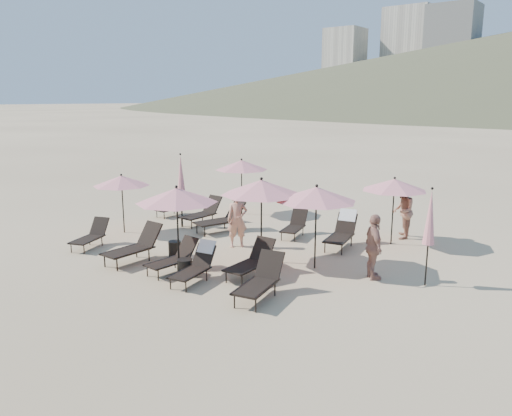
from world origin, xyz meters
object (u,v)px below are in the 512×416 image
Objects in this scene: lounger_7 at (202,212)px; umbrella_closed_0 at (430,218)px; umbrella_open_3 at (241,165)px; lounger_9 at (295,225)px; lounger_6 at (173,206)px; beachgoer_a at (237,220)px; lounger_5 at (260,280)px; umbrella_open_4 at (394,185)px; umbrella_closed_1 at (181,176)px; lounger_4 at (252,261)px; umbrella_open_2 at (316,194)px; beachgoer_b at (402,211)px; beachgoer_c at (374,247)px; lounger_3 at (196,264)px; umbrella_open_0 at (121,181)px; umbrella_open_5 at (177,195)px; umbrella_open_1 at (261,187)px; lounger_1 at (135,245)px; lounger_10 at (342,231)px; lounger_8 at (222,218)px; side_table_1 at (185,267)px; lounger_0 at (91,235)px; lounger_2 at (174,258)px; side_table_0 at (175,249)px.

lounger_7 is 9.11m from umbrella_closed_0.
lounger_9 is at bearing -22.77° from umbrella_open_3.
lounger_6 is 5.21m from beachgoer_a.
umbrella_closed_0 is (2.83, 3.24, 1.32)m from lounger_5.
umbrella_open_3 is at bearing 176.62° from umbrella_open_4.
lounger_7 is (-6.11, 4.39, 0.01)m from lounger_5.
umbrella_closed_1 is (1.60, -1.05, 1.51)m from lounger_6.
umbrella_open_2 reaches higher than lounger_4.
lounger_4 is 1.12× the size of lounger_6.
umbrella_open_3 is (-4.90, 5.57, 1.60)m from lounger_4.
beachgoer_c is at bearing -6.78° from beachgoer_b.
lounger_3 is 0.77× the size of umbrella_open_0.
umbrella_open_5 reaches higher than umbrella_open_4.
umbrella_open_1 is at bearing -17.05° from umbrella_closed_1.
lounger_1 is 5.47m from umbrella_open_2.
umbrella_open_2 is 1.04× the size of umbrella_open_3.
lounger_1 is 1.04× the size of lounger_7.
lounger_4 is at bearing -150.62° from umbrella_closed_0.
beachgoer_a is at bearing -153.76° from lounger_10.
umbrella_open_4 reaches higher than lounger_9.
lounger_7 is 5.64m from lounger_10.
lounger_8 reaches higher than lounger_9.
lounger_3 is at bearing -19.33° from umbrella_open_0.
umbrella_closed_1 is 5.54m from side_table_1.
umbrella_open_1 is (-1.62, 2.18, 1.75)m from lounger_5.
umbrella_open_5 is (3.81, 0.21, 1.71)m from lounger_0.
umbrella_open_1 is (0.75, -2.91, 1.81)m from lounger_9.
beachgoer_b is (6.61, 0.55, -1.10)m from umbrella_open_3.
side_table_1 is (5.43, -4.66, -0.18)m from lounger_6.
lounger_10 is at bearing 79.48° from lounger_4.
lounger_1 is 8.89m from beachgoer_b.
beachgoer_a is (-0.78, -2.15, 0.50)m from lounger_9.
lounger_0 is at bearing 168.16° from lounger_5.
beachgoer_b is (1.12, 2.15, 0.41)m from lounger_10.
lounger_2 is 0.68× the size of umbrella_open_3.
lounger_6 is 0.59× the size of umbrella_open_1.
beachgoer_b reaches higher than lounger_3.
lounger_2 is at bearing 167.93° from lounger_5.
beachgoer_c reaches higher than lounger_6.
side_table_1 is (4.21, 0.04, -0.19)m from lounger_0.
lounger_10 is 4.05× the size of side_table_0.
side_table_1 is (-1.52, -0.99, -0.22)m from lounger_4.
beachgoer_c is at bearing 18.24° from side_table_0.
lounger_3 is 6.04m from umbrella_closed_0.
umbrella_closed_1 is at bearing 41.31° from beachgoer_c.
umbrella_open_2 is (6.72, 2.65, 1.72)m from lounger_0.
umbrella_open_1 reaches higher than side_table_1.
umbrella_open_0 is (-7.46, 1.79, 1.41)m from lounger_5.
lounger_3 is 5.22m from lounger_9.
umbrella_open_2 is at bearing -33.86° from umbrella_open_3.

